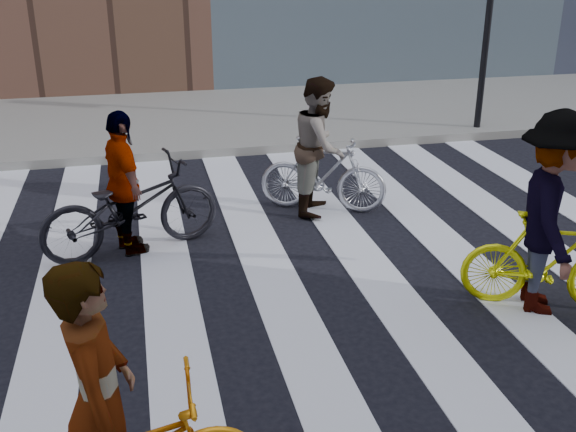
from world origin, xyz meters
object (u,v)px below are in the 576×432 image
object	(u,v)px
rider_rear	(124,184)
rider_left	(99,401)
bike_dark_rear	(131,207)
traffic_signal	(492,10)
rider_right	(552,214)
bike_silver_mid	(323,174)
rider_mid	(320,146)
bike_yellow_right	(549,261)

from	to	relation	value
rider_rear	rider_left	bearing A→B (deg)	160.54
bike_dark_rear	traffic_signal	bearing A→B (deg)	-76.48
rider_left	rider_right	size ratio (longest dim) A/B	0.90
bike_silver_mid	rider_left	xyz separation A→B (m)	(-2.69, -4.81, 0.39)
bike_silver_mid	rider_right	xyz separation A→B (m)	(1.38, -3.01, 0.48)
bike_dark_rear	rider_left	bearing A→B (deg)	159.83
rider_mid	rider_rear	xyz separation A→B (m)	(-2.50, -0.78, -0.06)
traffic_signal	rider_rear	distance (m)	7.63
rider_mid	rider_rear	world-z (taller)	rider_mid
traffic_signal	bike_silver_mid	distance (m)	5.25
bike_dark_rear	rider_mid	world-z (taller)	rider_mid
rider_left	traffic_signal	bearing A→B (deg)	-39.90
bike_silver_mid	traffic_signal	bearing A→B (deg)	-27.58
bike_silver_mid	bike_dark_rear	distance (m)	2.62
rider_right	bike_yellow_right	bearing A→B (deg)	-67.00
rider_left	bike_silver_mid	bearing A→B (deg)	-29.19
traffic_signal	bike_dark_rear	xyz separation A→B (m)	(-6.39, -3.82, -1.73)
traffic_signal	rider_right	xyz separation A→B (m)	(-2.51, -6.05, -1.29)
traffic_signal	bike_yellow_right	distance (m)	6.78
bike_yellow_right	bike_dark_rear	xyz separation A→B (m)	(-3.92, 2.23, 0.05)
traffic_signal	rider_mid	xyz separation A→B (m)	(-3.94, -3.05, -1.38)
rider_left	rider_rear	bearing A→B (deg)	-1.99
bike_dark_rear	rider_left	distance (m)	4.05
traffic_signal	bike_dark_rear	distance (m)	7.64
bike_silver_mid	bike_yellow_right	distance (m)	3.33
bike_silver_mid	rider_right	world-z (taller)	rider_right
bike_yellow_right	rider_right	world-z (taller)	rider_right
bike_silver_mid	rider_mid	distance (m)	0.40
bike_dark_rear	bike_yellow_right	bearing A→B (deg)	-137.00
rider_right	rider_left	bearing A→B (deg)	136.83
rider_mid	rider_rear	size ratio (longest dim) A/B	1.08
rider_left	rider_right	world-z (taller)	rider_right
bike_silver_mid	rider_mid	size ratio (longest dim) A/B	0.94
traffic_signal	rider_mid	world-z (taller)	traffic_signal
rider_left	rider_mid	distance (m)	5.48
bike_silver_mid	bike_dark_rear	xyz separation A→B (m)	(-2.50, -0.78, 0.04)
bike_dark_rear	rider_rear	world-z (taller)	rider_rear
rider_mid	rider_left	bearing A→B (deg)	175.55
rider_rear	bike_dark_rear	bearing A→B (deg)	-107.40
rider_mid	rider_right	distance (m)	3.33
bike_yellow_right	bike_dark_rear	world-z (taller)	bike_dark_rear
rider_rear	bike_yellow_right	bearing A→B (deg)	-136.69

